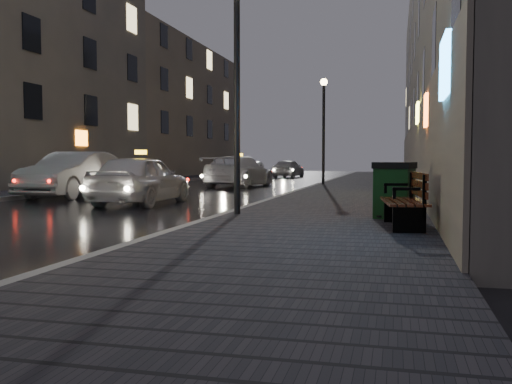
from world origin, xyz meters
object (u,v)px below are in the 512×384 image
(taxi_near, at_px, (141,180))
(taxi_far, at_px, (239,168))
(lamp_near, at_px, (237,68))
(trash_bin, at_px, (394,190))
(bench, at_px, (408,200))
(lamp_far, at_px, (324,118))
(car_left_mid, at_px, (74,174))
(taxi_mid, at_px, (239,171))
(car_far, at_px, (288,168))

(taxi_near, bearing_deg, taxi_far, -82.65)
(taxi_far, bearing_deg, lamp_near, -76.57)
(trash_bin, bearing_deg, bench, -67.18)
(lamp_far, relative_size, car_left_mid, 1.03)
(lamp_far, xyz_separation_m, car_left_mid, (-8.08, -9.68, -2.64))
(trash_bin, height_order, car_left_mid, car_left_mid)
(bench, bearing_deg, taxi_mid, 108.94)
(bench, bearing_deg, taxi_near, 139.42)
(lamp_near, bearing_deg, taxi_far, 105.39)
(lamp_near, relative_size, car_left_mid, 1.03)
(taxi_near, xyz_separation_m, car_far, (-0.28, 26.45, -0.08))
(bench, bearing_deg, trash_bin, 92.56)
(bench, xyz_separation_m, taxi_mid, (-8.00, 17.14, 0.12))
(taxi_near, bearing_deg, taxi_mid, -90.22)
(car_far, bearing_deg, taxi_far, 55.12)
(lamp_far, xyz_separation_m, trash_bin, (3.53, -16.11, -2.73))
(lamp_near, distance_m, taxi_near, 6.18)
(car_far, bearing_deg, car_left_mid, 87.47)
(car_far, bearing_deg, taxi_near, 96.80)
(lamp_near, height_order, car_far, lamp_near)
(taxi_far, height_order, car_far, taxi_far)
(taxi_mid, bearing_deg, car_left_mid, 74.11)
(bench, distance_m, car_left_mid, 14.35)
(car_left_mid, bearing_deg, trash_bin, -28.75)
(lamp_near, distance_m, lamp_far, 16.00)
(trash_bin, bearing_deg, car_far, 118.92)
(car_far, bearing_deg, lamp_far, 113.57)
(taxi_near, distance_m, car_left_mid, 4.74)
(trash_bin, bearing_deg, taxi_far, 126.26)
(lamp_near, height_order, car_left_mid, lamp_near)
(bench, relative_size, car_far, 0.51)
(trash_bin, height_order, car_far, car_far)
(trash_bin, bearing_deg, lamp_far, 116.54)
(lamp_near, xyz_separation_m, car_left_mid, (-8.08, 6.32, -2.64))
(taxi_mid, bearing_deg, taxi_far, -67.37)
(trash_bin, distance_m, taxi_mid, 17.33)
(taxi_mid, xyz_separation_m, car_far, (-0.20, 14.75, -0.08))
(taxi_mid, height_order, car_far, taxi_mid)
(lamp_far, height_order, trash_bin, lamp_far)
(lamp_far, height_order, bench, lamp_far)
(trash_bin, relative_size, car_far, 0.29)
(trash_bin, height_order, taxi_near, taxi_near)
(bench, distance_m, taxi_near, 9.61)
(car_left_mid, bearing_deg, lamp_near, -37.79)
(taxi_far, bearing_deg, taxi_mid, -76.49)
(taxi_mid, relative_size, car_far, 1.32)
(lamp_far, bearing_deg, taxi_mid, -171.80)
(trash_bin, relative_size, taxi_mid, 0.22)
(car_far, bearing_deg, trash_bin, 110.92)
(lamp_near, distance_m, trash_bin, 4.46)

